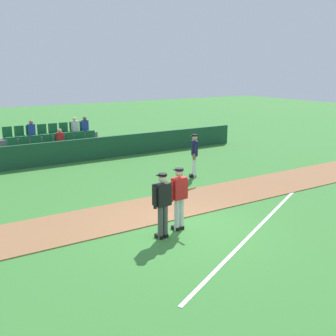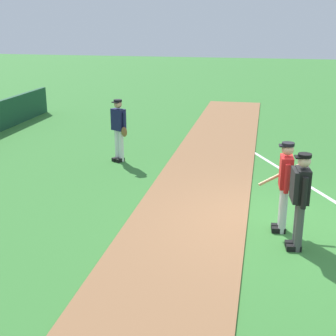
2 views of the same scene
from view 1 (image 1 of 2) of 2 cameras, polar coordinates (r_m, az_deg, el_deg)
ground_plane at (r=11.99m, az=1.98°, el=-8.15°), size 80.00×80.00×0.00m
infield_dirt_path at (r=13.44m, az=-2.55°, el=-5.66°), size 28.00×2.37×0.03m
foul_line_chalk at (r=13.51m, az=13.76°, el=-5.98°), size 10.72×5.56×0.01m
dugout_fence at (r=20.29m, az=-14.05°, el=2.06°), size 20.00×0.16×1.07m
stadium_bleachers at (r=21.66m, az=-15.28°, el=2.61°), size 5.00×2.10×1.90m
batter_red_jersey at (r=11.60m, az=1.51°, el=-3.83°), size 0.70×0.77×1.76m
umpire_home_plate at (r=11.04m, az=-0.78°, el=-4.56°), size 0.59×0.34×1.76m
runner_navy_jersey at (r=17.23m, az=3.56°, el=1.90°), size 0.47×0.59×1.76m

